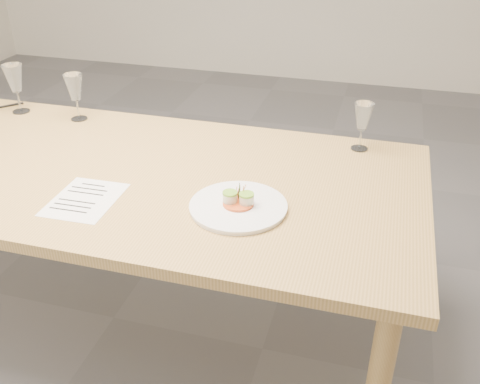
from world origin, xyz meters
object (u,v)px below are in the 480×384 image
(wine_glass_0, at_px, (14,79))
(wine_glass_2, at_px, (363,118))
(wine_glass_1, at_px, (74,88))
(dining_table, at_px, (92,180))
(recipe_sheet, at_px, (85,199))
(ballpoint_pen, at_px, (8,106))
(dinner_plate, at_px, (238,206))

(wine_glass_0, height_order, wine_glass_2, wine_glass_0)
(wine_glass_0, height_order, wine_glass_1, wine_glass_0)
(wine_glass_2, bearing_deg, wine_glass_0, -179.43)
(dining_table, relative_size, wine_glass_1, 11.99)
(recipe_sheet, bearing_deg, wine_glass_0, 136.13)
(ballpoint_pen, bearing_deg, dining_table, -81.12)
(dining_table, height_order, wine_glass_1, wine_glass_1)
(wine_glass_0, bearing_deg, wine_glass_2, 0.57)
(dining_table, relative_size, wine_glass_0, 11.15)
(dining_table, xyz_separation_m, ballpoint_pen, (-0.66, 0.42, 0.07))
(dinner_plate, distance_m, ballpoint_pen, 1.39)
(ballpoint_pen, relative_size, wine_glass_2, 0.60)
(ballpoint_pen, distance_m, wine_glass_2, 1.60)
(wine_glass_2, bearing_deg, dining_table, -157.01)
(dining_table, relative_size, ballpoint_pen, 21.41)
(recipe_sheet, xyz_separation_m, ballpoint_pen, (-0.77, 0.65, 0.00))
(ballpoint_pen, height_order, wine_glass_0, wine_glass_0)
(dining_table, height_order, dinner_plate, dinner_plate)
(wine_glass_0, bearing_deg, dining_table, -34.45)
(dinner_plate, relative_size, wine_glass_2, 1.67)
(dining_table, xyz_separation_m, wine_glass_1, (-0.26, 0.38, 0.21))
(recipe_sheet, bearing_deg, dining_table, 114.68)
(dinner_plate, height_order, recipe_sheet, dinner_plate)
(wine_glass_1, bearing_deg, dinner_plate, -31.22)
(dining_table, distance_m, recipe_sheet, 0.27)
(recipe_sheet, distance_m, wine_glass_2, 1.05)
(dining_table, height_order, recipe_sheet, recipe_sheet)
(wine_glass_1, height_order, wine_glass_2, wine_glass_1)
(recipe_sheet, bearing_deg, wine_glass_2, 35.98)
(dining_table, relative_size, dinner_plate, 7.76)
(ballpoint_pen, bearing_deg, wine_glass_0, -68.95)
(wine_glass_1, bearing_deg, recipe_sheet, -58.30)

